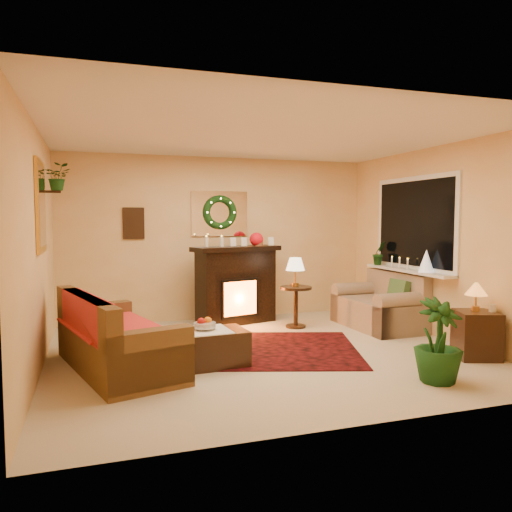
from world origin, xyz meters
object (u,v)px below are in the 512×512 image
object	(u,v)px
fireplace	(236,288)
loveseat	(378,300)
end_table_square	(476,335)
side_table_round	(296,306)
sofa	(119,330)
coffee_table	(204,347)

from	to	relation	value
fireplace	loveseat	distance (m)	2.15
loveseat	end_table_square	world-z (taller)	loveseat
fireplace	loveseat	size ratio (longest dim) A/B	0.87
side_table_round	sofa	bearing A→B (deg)	-153.06
fireplace	loveseat	bearing A→B (deg)	-41.72
loveseat	end_table_square	size ratio (longest dim) A/B	2.58
sofa	coffee_table	size ratio (longest dim) A/B	2.06
side_table_round	end_table_square	bearing A→B (deg)	-58.18
loveseat	coffee_table	size ratio (longest dim) A/B	1.52
fireplace	coffee_table	bearing A→B (deg)	-130.22
coffee_table	fireplace	bearing A→B (deg)	61.20
loveseat	side_table_round	distance (m)	1.22
fireplace	side_table_round	size ratio (longest dim) A/B	2.01
fireplace	end_table_square	distance (m)	3.48
fireplace	end_table_square	xyz separation A→B (m)	(2.12, -2.74, -0.28)
side_table_round	coffee_table	world-z (taller)	side_table_round
fireplace	coffee_table	world-z (taller)	fireplace
loveseat	sofa	bearing A→B (deg)	-167.96
coffee_table	side_table_round	bearing A→B (deg)	37.35
sofa	side_table_round	world-z (taller)	sofa
sofa	fireplace	bearing A→B (deg)	30.17
sofa	loveseat	xyz separation A→B (m)	(3.77, 0.93, -0.01)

